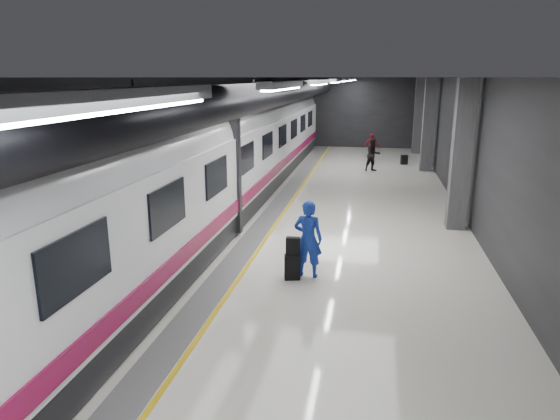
{
  "coord_description": "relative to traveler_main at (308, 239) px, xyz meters",
  "views": [
    {
      "loc": [
        1.97,
        -13.52,
        4.51
      ],
      "look_at": [
        -0.18,
        -2.09,
        1.4
      ],
      "focal_mm": 32.0,
      "sensor_mm": 36.0,
      "label": 1
    }
  ],
  "objects": [
    {
      "name": "train",
      "position": [
        -3.84,
        2.69,
        1.16
      ],
      "size": [
        3.05,
        38.0,
        4.05
      ],
      "color": "black",
      "rests_on": "ground"
    },
    {
      "name": "traveler_far_b",
      "position": [
        1.26,
        16.62,
        -0.12
      ],
      "size": [
        1.0,
        0.62,
        1.58
      ],
      "primitive_type": "imported",
      "rotation": [
        0.0,
        0.0,
        -0.27
      ],
      "color": "maroon",
      "rests_on": "ground"
    },
    {
      "name": "shoulder_bag",
      "position": [
        -0.32,
        -0.22,
        -0.12
      ],
      "size": [
        0.32,
        0.18,
        0.41
      ],
      "primitive_type": "cube",
      "rotation": [
        0.0,
        0.0,
        0.03
      ],
      "color": "black",
      "rests_on": "suitcase_main"
    },
    {
      "name": "suitcase_far",
      "position": [
        3.02,
        16.31,
        -0.66
      ],
      "size": [
        0.39,
        0.32,
        0.5
      ],
      "primitive_type": "cube",
      "rotation": [
        0.0,
        0.0,
        0.33
      ],
      "color": "black",
      "rests_on": "ground"
    },
    {
      "name": "traveler_main",
      "position": [
        0.0,
        0.0,
        0.0
      ],
      "size": [
        0.69,
        0.48,
        1.82
      ],
      "primitive_type": "imported",
      "rotation": [
        0.0,
        0.0,
        3.08
      ],
      "color": "#1751AE",
      "rests_on": "ground"
    },
    {
      "name": "ground",
      "position": [
        -0.59,
        2.69,
        -0.91
      ],
      "size": [
        40.0,
        40.0,
        0.0
      ],
      "primitive_type": "plane",
      "color": "silver",
      "rests_on": "ground"
    },
    {
      "name": "traveler_far_a",
      "position": [
        1.37,
        14.03,
        -0.1
      ],
      "size": [
        0.98,
        0.91,
        1.61
      ],
      "primitive_type": "imported",
      "rotation": [
        0.0,
        0.0,
        0.49
      ],
      "color": "black",
      "rests_on": "ground"
    },
    {
      "name": "platform_hall",
      "position": [
        -0.88,
        3.65,
        2.63
      ],
      "size": [
        10.02,
        40.02,
        4.51
      ],
      "color": "black",
      "rests_on": "ground"
    },
    {
      "name": "suitcase_main",
      "position": [
        -0.33,
        -0.24,
        -0.62
      ],
      "size": [
        0.4,
        0.3,
        0.58
      ],
      "primitive_type": "cube",
      "rotation": [
        0.0,
        0.0,
        0.23
      ],
      "color": "black",
      "rests_on": "ground"
    }
  ]
}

